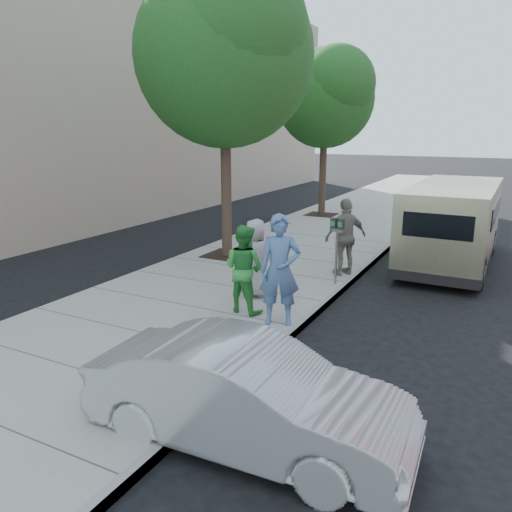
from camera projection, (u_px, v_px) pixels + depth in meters
name	position (u px, v px, depth m)	size (l,w,h in m)	color
ground	(262.00, 298.00, 10.95)	(120.00, 120.00, 0.00)	black
sidewalk	(223.00, 288.00, 11.38)	(5.00, 60.00, 0.15)	gray
curb_face	(324.00, 305.00, 10.29)	(0.12, 60.00, 0.16)	gray
tree_near	(226.00, 49.00, 12.64)	(4.62, 4.60, 7.53)	black
tree_far	(326.00, 94.00, 19.34)	(3.92, 3.80, 6.49)	black
parking_meter	(337.00, 237.00, 11.17)	(0.33, 0.16, 1.52)	gray
van	(453.00, 223.00, 13.33)	(2.06, 5.93, 2.19)	beige
sedan	(247.00, 396.00, 5.72)	(1.34, 3.83, 1.26)	#A9ACB0
person_officer	(280.00, 270.00, 8.88)	(0.73, 0.48, 2.01)	#496E9D
person_green_shirt	(244.00, 269.00, 9.53)	(0.83, 0.65, 1.71)	green
person_gray_shirt	(255.00, 258.00, 10.41)	(0.81, 0.53, 1.66)	#A2A1A4
person_striped_polo	(346.00, 237.00, 11.94)	(1.09, 0.45, 1.86)	gray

